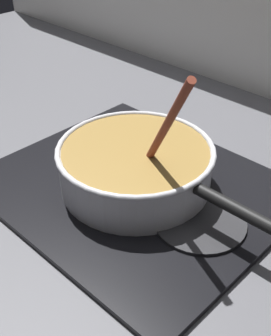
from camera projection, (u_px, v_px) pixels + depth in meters
name	position (u px, v px, depth m)	size (l,w,h in m)	color
ground	(20.00, 231.00, 0.83)	(2.40, 1.60, 0.04)	#4C4C51
hob_plate	(136.00, 188.00, 0.90)	(0.56, 0.48, 0.01)	black
burner_ring	(136.00, 184.00, 0.89)	(0.19, 0.19, 0.01)	#592D0C
spare_burner	(200.00, 221.00, 0.80)	(0.17, 0.17, 0.01)	#262628
cooking_pan	(136.00, 166.00, 0.86)	(0.47, 0.30, 0.30)	silver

